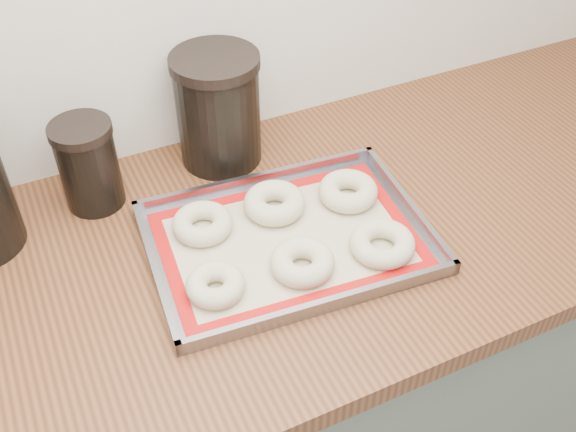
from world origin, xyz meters
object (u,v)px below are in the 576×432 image
bagel_front_right (382,244)px  bagel_back_right (348,191)px  bagel_back_left (202,224)px  canister_mid (88,165)px  bagel_back_mid (274,203)px  canister_right (218,109)px  baking_tray (288,239)px  bagel_front_left (215,285)px  bagel_front_mid (302,262)px

bagel_front_right → bagel_back_right: bearing=84.3°
bagel_back_left → bagel_back_right: 0.26m
canister_mid → bagel_back_mid: bearing=-31.1°
bagel_front_right → canister_right: size_ratio=0.50×
bagel_back_right → baking_tray: bearing=-160.4°
bagel_back_right → bagel_front_left: bearing=-159.9°
baking_tray → bagel_front_left: size_ratio=5.27×
canister_mid → canister_right: (0.25, 0.03, 0.03)m
bagel_front_left → bagel_front_mid: bagel_front_mid is taller
baking_tray → canister_mid: (-0.26, 0.24, 0.08)m
bagel_back_mid → canister_mid: 0.33m
bagel_front_left → bagel_front_mid: 0.14m
bagel_back_left → canister_mid: bearing=132.0°
bagel_back_mid → canister_mid: bearing=148.9°
baking_tray → bagel_front_right: bagel_front_right is taller
bagel_front_left → canister_mid: canister_mid is taller
baking_tray → bagel_back_mid: (0.01, 0.08, 0.02)m
bagel_front_mid → bagel_back_right: same height
bagel_front_right → canister_right: bearing=111.6°
canister_right → baking_tray: bearing=-87.1°
bagel_front_mid → bagel_back_left: bagel_front_mid is taller
baking_tray → bagel_back_left: size_ratio=4.76×
bagel_front_mid → canister_mid: size_ratio=0.63×
bagel_back_right → canister_right: canister_right is taller
bagel_front_right → bagel_back_mid: 0.20m
bagel_front_right → canister_right: 0.40m
canister_mid → canister_right: canister_right is taller
bagel_front_left → bagel_back_right: 0.31m
bagel_back_left → bagel_back_right: (0.26, -0.03, 0.00)m
bagel_front_right → bagel_back_mid: bearing=125.5°
bagel_front_right → canister_mid: (-0.39, 0.33, 0.06)m
bagel_front_left → bagel_back_right: bagel_back_right is taller
baking_tray → bagel_front_left: bagel_front_left is taller
bagel_front_left → bagel_back_left: bearing=78.0°
baking_tray → bagel_back_right: bagel_back_right is taller
canister_right → canister_mid: bearing=-173.8°
baking_tray → bagel_back_left: 0.15m
bagel_front_left → bagel_front_mid: (0.14, -0.02, 0.00)m
bagel_front_right → bagel_back_right: (0.01, 0.14, 0.00)m
baking_tray → bagel_front_left: bearing=-159.5°
baking_tray → canister_mid: 0.37m
bagel_back_left → bagel_back_mid: bagel_back_mid is taller
bagel_front_mid → bagel_back_right: size_ratio=0.97×
bagel_front_mid → bagel_back_mid: (0.02, 0.15, 0.00)m
canister_right → bagel_back_right: bearing=-54.6°
baking_tray → bagel_front_mid: size_ratio=4.73×
baking_tray → bagel_front_left: (-0.15, -0.06, 0.01)m
bagel_back_right → bagel_back_left: bearing=172.9°
bagel_back_left → canister_mid: canister_mid is taller
bagel_back_mid → bagel_front_mid: bearing=-97.2°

